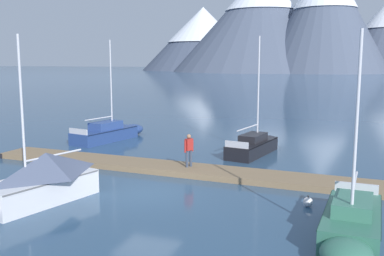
% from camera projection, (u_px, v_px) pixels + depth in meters
% --- Properties ---
extents(ground_plane, '(700.00, 700.00, 0.00)m').
position_uv_depth(ground_plane, '(146.00, 194.00, 19.03)').
color(ground_plane, '#2D4C6B').
extents(mountain_west_summit, '(71.10, 71.10, 36.30)m').
position_uv_depth(mountain_west_summit, '(203.00, 37.00, 257.78)').
color(mountain_west_summit, '#424C60').
rests_on(mountain_west_summit, ground).
extents(mountain_central_massif, '(91.23, 91.23, 50.87)m').
position_uv_depth(mountain_central_massif, '(261.00, 20.00, 228.06)').
color(mountain_central_massif, '#4C566B').
rests_on(mountain_central_massif, ground).
extents(mountain_shoulder_ridge, '(59.64, 59.64, 54.73)m').
position_uv_depth(mountain_shoulder_ridge, '(325.00, 10.00, 204.97)').
color(mountain_shoulder_ridge, '#4C566B').
rests_on(mountain_shoulder_ridge, ground).
extents(dock, '(22.13, 3.45, 0.30)m').
position_uv_depth(dock, '(179.00, 169.00, 22.74)').
color(dock, '#846B4C').
rests_on(dock, ground).
extents(sailboat_nearest_berth, '(3.03, 6.86, 7.13)m').
position_uv_depth(sailboat_nearest_berth, '(111.00, 132.00, 31.95)').
color(sailboat_nearest_berth, navy).
rests_on(sailboat_nearest_berth, ground).
extents(sailboat_second_berth, '(3.37, 6.24, 6.66)m').
position_uv_depth(sailboat_second_berth, '(34.00, 182.00, 17.52)').
color(sailboat_second_berth, silver).
rests_on(sailboat_second_berth, ground).
extents(sailboat_mid_dock_port, '(2.54, 5.94, 7.15)m').
position_uv_depth(sailboat_mid_dock_port, '(255.00, 145.00, 27.26)').
color(sailboat_mid_dock_port, black).
rests_on(sailboat_mid_dock_port, ground).
extents(sailboat_mid_dock_starboard, '(2.02, 5.66, 6.60)m').
position_uv_depth(sailboat_mid_dock_starboard, '(351.00, 225.00, 13.91)').
color(sailboat_mid_dock_starboard, '#336B56').
rests_on(sailboat_mid_dock_starboard, ground).
extents(person_on_dock, '(0.38, 0.53, 1.69)m').
position_uv_depth(person_on_dock, '(189.00, 148.00, 22.46)').
color(person_on_dock, '#384256').
rests_on(person_on_dock, dock).
extents(mooring_buoy_channel_marker, '(0.38, 0.38, 0.46)m').
position_uv_depth(mooring_buoy_channel_marker, '(308.00, 202.00, 17.32)').
color(mooring_buoy_channel_marker, white).
rests_on(mooring_buoy_channel_marker, ground).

